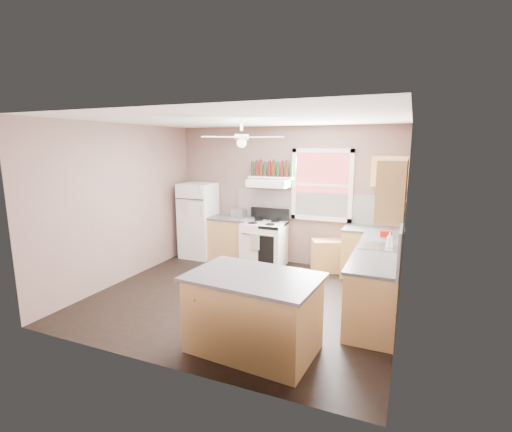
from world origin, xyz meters
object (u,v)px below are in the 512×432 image
at_px(cart, 327,256).
at_px(island, 253,314).
at_px(refrigerator, 199,220).
at_px(toaster, 239,213).
at_px(stove, 264,244).

height_order(cart, island, island).
distance_m(refrigerator, toaster, 0.95).
bearing_deg(cart, island, -117.60).
distance_m(refrigerator, cart, 2.77).
bearing_deg(cart, stove, 162.34).
bearing_deg(toaster, stove, 8.13).
bearing_deg(cart, refrigerator, 158.67).
bearing_deg(island, toaster, 122.85).
relative_size(refrigerator, island, 1.13).
bearing_deg(island, cart, 90.86).
xyz_separation_m(toaster, cart, (1.80, 0.07, -0.71)).
bearing_deg(refrigerator, island, -50.11).
bearing_deg(island, refrigerator, 135.30).
xyz_separation_m(stove, island, (1.02, -2.92, 0.00)).
distance_m(cart, island, 3.06).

